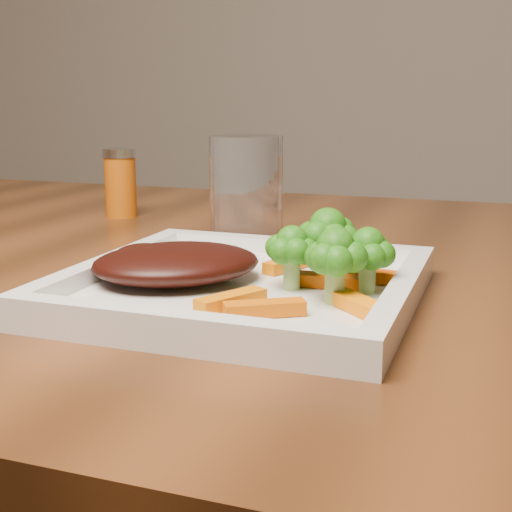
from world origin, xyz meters
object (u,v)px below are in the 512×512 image
(steak, at_px, (176,263))
(spice_shaker, at_px, (120,183))
(plate, at_px, (244,292))
(drinking_glass, at_px, (246,192))

(steak, distance_m, spice_shaker, 0.40)
(plate, height_order, drinking_glass, drinking_glass)
(steak, distance_m, drinking_glass, 0.20)
(steak, xyz_separation_m, drinking_glass, (-0.01, 0.20, 0.03))
(spice_shaker, bearing_deg, drinking_glass, -29.39)
(plate, distance_m, steak, 0.06)
(steak, bearing_deg, spice_shaker, 126.58)
(spice_shaker, bearing_deg, steak, -53.42)
(plate, distance_m, spice_shaker, 0.44)
(steak, relative_size, spice_shaker, 1.50)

